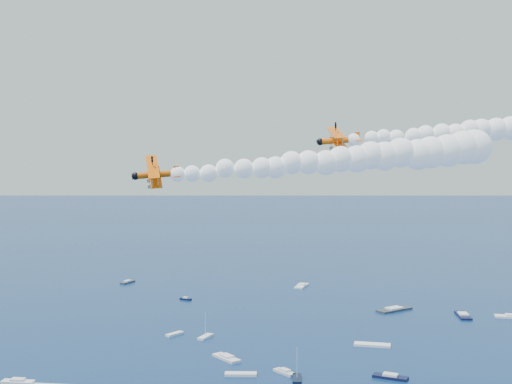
% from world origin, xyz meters
% --- Properties ---
extents(biplane_lead, '(10.80, 12.27, 8.04)m').
position_xyz_m(biplane_lead, '(7.37, 33.46, 60.24)').
color(biplane_lead, '#F35C05').
extents(biplane_trail, '(10.80, 11.78, 8.30)m').
position_xyz_m(biplane_trail, '(-15.06, 4.80, 54.62)').
color(biplane_trail, '#DB5504').
extents(smoke_trail_lead, '(56.85, 39.97, 9.96)m').
position_xyz_m(smoke_trail_lead, '(33.30, 43.20, 62.33)').
color(smoke_trail_lead, white).
extents(smoke_trail_trail, '(57.25, 49.31, 9.96)m').
position_xyz_m(smoke_trail_trail, '(9.28, 18.03, 56.71)').
color(smoke_trail_trail, white).
extents(spectator_boats, '(244.26, 184.65, 0.70)m').
position_xyz_m(spectator_boats, '(3.33, 112.34, 0.35)').
color(spectator_boats, white).
rests_on(spectator_boats, ground).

